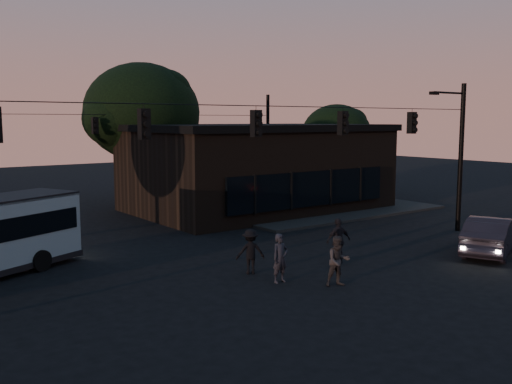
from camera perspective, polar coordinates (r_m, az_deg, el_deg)
ground at (r=19.00m, az=7.34°, el=-10.24°), size 120.00×120.00×0.00m
sidewalk_far_right at (r=36.98m, az=5.66°, el=-1.53°), size 14.00×10.00×0.15m
building at (r=36.28m, az=0.10°, el=2.52°), size 15.40×10.41×5.40m
tree_behind at (r=38.75m, az=-11.34°, el=7.84°), size 7.60×7.60×9.43m
tree_right at (r=43.60m, az=8.04°, el=5.78°), size 5.20×5.20×6.86m
signal_rig_near at (r=21.22m, az=0.00°, el=3.88°), size 26.24×0.30×7.50m
signal_rig_far at (r=35.36m, az=-15.74°, el=4.56°), size 26.24×0.30×7.50m
car at (r=26.33m, az=22.40°, el=-4.01°), size 5.15×3.45×1.61m
pedestrian_a at (r=20.12m, az=2.43°, el=-6.63°), size 0.64×0.42×1.74m
pedestrian_b at (r=19.91m, az=8.23°, el=-6.84°), size 1.03×0.93×1.75m
pedestrian_c at (r=23.00m, az=8.24°, el=-4.83°), size 1.13×0.65×1.82m
pedestrian_d at (r=21.25m, az=-0.56°, el=-5.97°), size 1.24×1.00×1.67m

